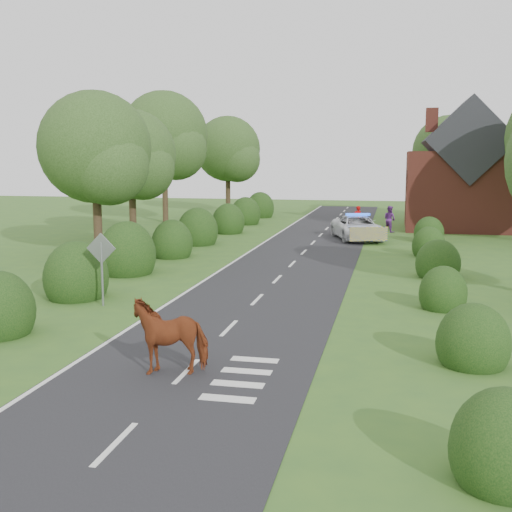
% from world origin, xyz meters
% --- Properties ---
extents(ground, '(120.00, 120.00, 0.00)m').
position_xyz_m(ground, '(0.00, 0.00, 0.00)').
color(ground, '#365E25').
extents(road, '(6.00, 70.00, 0.02)m').
position_xyz_m(road, '(0.00, 15.00, 0.01)').
color(road, black).
rests_on(road, ground).
extents(road_markings, '(4.96, 70.00, 0.01)m').
position_xyz_m(road_markings, '(-1.60, 12.93, 0.03)').
color(road_markings, white).
rests_on(road_markings, road).
extents(hedgerow_left, '(2.75, 50.41, 3.00)m').
position_xyz_m(hedgerow_left, '(-6.51, 11.69, 0.75)').
color(hedgerow_left, black).
rests_on(hedgerow_left, ground).
extents(hedgerow_right, '(2.10, 45.78, 2.10)m').
position_xyz_m(hedgerow_right, '(6.60, 11.21, 0.55)').
color(hedgerow_right, black).
rests_on(hedgerow_right, ground).
extents(tree_left_a, '(5.74, 5.60, 8.38)m').
position_xyz_m(tree_left_a, '(-9.75, 11.86, 5.34)').
color(tree_left_a, '#332316').
rests_on(tree_left_a, ground).
extents(tree_left_b, '(5.74, 5.60, 8.07)m').
position_xyz_m(tree_left_b, '(-11.25, 19.86, 5.04)').
color(tree_left_b, '#332316').
rests_on(tree_left_b, ground).
extents(tree_left_c, '(6.97, 6.80, 10.22)m').
position_xyz_m(tree_left_c, '(-12.70, 29.83, 6.53)').
color(tree_left_c, '#332316').
rests_on(tree_left_c, ground).
extents(tree_left_d, '(6.15, 6.00, 8.89)m').
position_xyz_m(tree_left_d, '(-10.23, 39.85, 5.64)').
color(tree_left_d, '#332316').
rests_on(tree_left_d, ground).
extents(tree_right_c, '(6.15, 6.00, 8.58)m').
position_xyz_m(tree_right_c, '(9.27, 37.85, 5.34)').
color(tree_right_c, '#332316').
rests_on(tree_right_c, ground).
extents(road_sign, '(1.06, 0.08, 2.53)m').
position_xyz_m(road_sign, '(-5.00, 2.00, 1.65)').
color(road_sign, gray).
rests_on(road_sign, ground).
extents(house, '(8.00, 7.40, 9.17)m').
position_xyz_m(house, '(9.49, 30.00, 3.79)').
color(house, brown).
rests_on(house, ground).
extents(cow, '(2.34, 1.75, 1.48)m').
position_xyz_m(cow, '(-0.41, -3.92, 0.74)').
color(cow, maroon).
rests_on(cow, ground).
extents(police_van, '(3.92, 5.89, 1.64)m').
position_xyz_m(police_van, '(2.50, 22.17, 0.75)').
color(police_van, silver).
rests_on(police_van, ground).
extents(pedestrian_red, '(0.73, 0.65, 1.68)m').
position_xyz_m(pedestrian_red, '(2.17, 28.00, 0.84)').
color(pedestrian_red, '#B10A0A').
rests_on(pedestrian_red, ground).
extents(pedestrian_purple, '(1.12, 1.10, 1.82)m').
position_xyz_m(pedestrian_purple, '(4.40, 26.71, 0.91)').
color(pedestrian_purple, '#5B2574').
rests_on(pedestrian_purple, ground).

